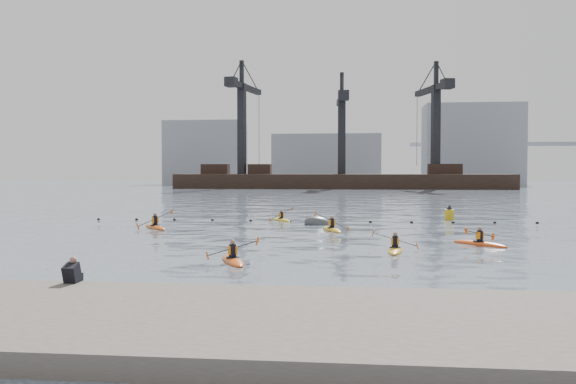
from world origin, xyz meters
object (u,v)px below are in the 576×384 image
object	(u,v)px
kayaker_2	(155,227)
mooring_buoy	(319,224)
kayaker_1	(395,249)
kayaker_5	(281,219)
kayaker_4	(480,243)
nav_buoy	(449,214)
kayaker_0	(233,259)
kayaker_3	(332,229)

from	to	relation	value
kayaker_2	mooring_buoy	xyz separation A→B (m)	(10.68, 4.03, -0.11)
kayaker_1	kayaker_5	xyz separation A→B (m)	(-7.51, 17.09, -0.01)
mooring_buoy	kayaker_4	bearing A→B (deg)	-51.05
mooring_buoy	nav_buoy	size ratio (longest dim) A/B	1.67
kayaker_0	kayaker_3	xyz separation A→B (m)	(3.65, 13.85, 0.00)
kayaker_1	kayaker_3	distance (m)	10.19
kayaker_1	mooring_buoy	distance (m)	14.68
kayaker_3	kayaker_4	distance (m)	10.33
kayaker_3	kayaker_5	world-z (taller)	kayaker_3
kayaker_0	kayaker_1	xyz separation A→B (m)	(7.01, 4.23, -0.00)
nav_buoy	kayaker_2	bearing A→B (deg)	-155.49
kayaker_0	kayaker_4	xyz separation A→B (m)	(11.51, 7.15, 0.00)
kayaker_4	nav_buoy	world-z (taller)	nav_buoy
kayaker_5	kayaker_2	bearing A→B (deg)	-167.62
kayaker_0	mooring_buoy	xyz separation A→B (m)	(2.56, 18.22, -0.10)
kayaker_0	kayaker_1	size ratio (longest dim) A/B	1.02
kayaker_0	kayaker_2	world-z (taller)	kayaker_2
kayaker_3	nav_buoy	xyz separation A→B (m)	(8.82, 9.72, 0.30)
kayaker_4	kayaker_0	bearing A→B (deg)	-8.74
kayaker_3	kayaker_5	bearing A→B (deg)	100.53
kayaker_3	kayaker_2	bearing A→B (deg)	159.81
mooring_buoy	nav_buoy	distance (m)	11.26
kayaker_1	kayaker_2	size ratio (longest dim) A/B	0.96
kayaker_0	kayaker_3	bearing A→B (deg)	53.17
kayaker_0	nav_buoy	size ratio (longest dim) A/B	2.51
kayaker_4	kayaker_3	bearing A→B (deg)	-81.03
kayaker_0	nav_buoy	distance (m)	26.67
mooring_buoy	nav_buoy	world-z (taller)	nav_buoy
kayaker_0	kayaker_4	bearing A→B (deg)	9.76
kayaker_2	kayaker_3	bearing A→B (deg)	-36.73
kayaker_2	kayaker_4	bearing A→B (deg)	-54.81
kayaker_2	kayaker_4	distance (m)	20.85
kayaker_5	mooring_buoy	distance (m)	4.36
kayaker_0	mooring_buoy	world-z (taller)	kayaker_0
kayaker_1	kayaker_3	world-z (taller)	kayaker_3
kayaker_0	kayaker_3	world-z (taller)	kayaker_3
kayaker_1	kayaker_2	bearing A→B (deg)	152.20
kayaker_3	kayaker_5	xyz separation A→B (m)	(-4.15, 7.46, -0.01)
kayaker_2	kayaker_4	world-z (taller)	kayaker_2
kayaker_0	kayaker_1	bearing A→B (deg)	9.04
kayaker_2	kayaker_5	distance (m)	10.43
kayaker_2	nav_buoy	bearing A→B (deg)	-10.58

